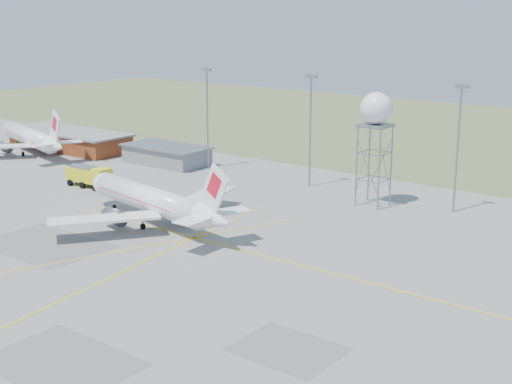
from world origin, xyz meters
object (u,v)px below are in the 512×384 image
Objects in this scene: airliner_main at (153,201)px; fire_truck at (90,177)px; radar_tower at (375,143)px; baggage_tug at (215,179)px; airliner_far at (32,138)px.

airliner_main is 3.57× the size of fire_truck.
airliner_main is at bearing -21.57° from fire_truck.
radar_tower is 1.94× the size of fire_truck.
radar_tower is at bearing 24.82° from baggage_tug.
radar_tower is at bearing -114.60° from airliner_main.
airliner_far is 37.74m from fire_truck.
airliner_main is 27.99m from fire_truck.
fire_truck is at bearing 176.05° from airliner_far.
fire_truck reaches higher than baggage_tug.
baggage_tug is at bearing 44.76° from fire_truck.
airliner_main is 37.46m from radar_tower.
radar_tower is 6.63× the size of baggage_tug.
airliner_far is at bearing 158.76° from fire_truck.
fire_truck is at bearing -156.41° from radar_tower.
fire_truck is at bearing -115.71° from baggage_tug.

